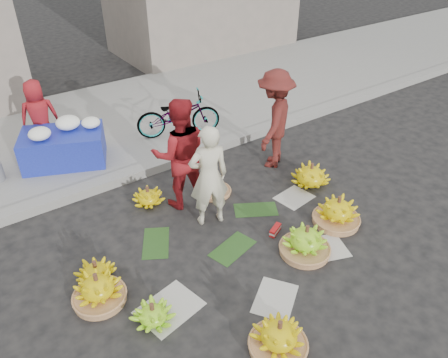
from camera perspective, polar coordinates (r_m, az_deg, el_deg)
ground at (r=6.17m, az=0.78°, el=-7.69°), size 80.00×80.00×0.00m
curb at (r=7.67m, az=-8.84°, el=1.71°), size 40.00×0.25×0.15m
sidewalk at (r=9.40m, az=-14.80°, el=7.10°), size 40.00×4.00×0.12m
newspaper_scatter at (r=5.71m, az=5.57°, el=-11.96°), size 3.20×1.80×0.00m
banana_leaves at (r=6.25m, az=-1.04°, el=-7.02°), size 2.00×1.00×0.00m
banana_bunch_0 at (r=5.44m, az=-16.12°, el=-13.71°), size 0.61×0.61×0.43m
banana_bunch_1 at (r=5.15m, az=-9.29°, el=-17.04°), size 0.44×0.44×0.29m
banana_bunch_2 at (r=4.86m, az=7.16°, el=-19.86°), size 0.65×0.65×0.43m
banana_bunch_3 at (r=5.91m, az=10.62°, el=-8.01°), size 0.66×0.66×0.46m
banana_bunch_4 at (r=6.52m, az=14.58°, el=-4.15°), size 0.67×0.67×0.46m
banana_bunch_5 at (r=7.28m, az=11.28°, el=0.51°), size 0.75×0.75×0.40m
banana_bunch_6 at (r=5.73m, az=-16.35°, el=-11.59°), size 0.57×0.57×0.31m
banana_bunch_7 at (r=6.83m, az=-9.89°, el=-2.25°), size 0.47×0.47×0.30m
basket_spare at (r=7.01m, az=-1.22°, el=-1.67°), size 0.58×0.58×0.06m
incense_stack at (r=6.25m, az=6.72°, el=-6.62°), size 0.25×0.17×0.10m
vendor_cream at (r=6.02m, az=-2.00°, el=0.33°), size 0.64×0.51×1.54m
vendor_red at (r=6.38m, az=-5.74°, el=3.21°), size 1.03×0.93×1.73m
man_striped at (r=7.44m, az=6.59°, el=7.73°), size 1.27×1.17×1.72m
flower_table at (r=7.95m, az=-20.19°, el=4.18°), size 1.56×1.30×0.78m
flower_vendor at (r=8.34m, az=-22.95°, el=7.54°), size 0.72×0.55×1.31m
bicycle at (r=8.36m, az=-5.99°, el=8.31°), size 1.08×1.67×0.83m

